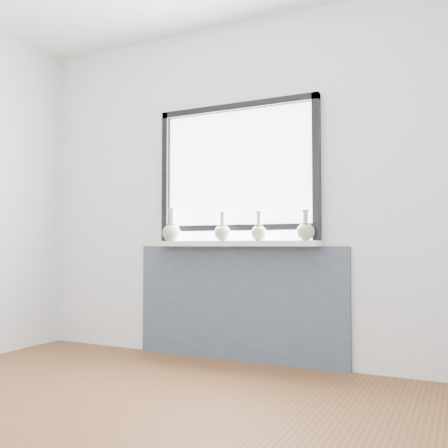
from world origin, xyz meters
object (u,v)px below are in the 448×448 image
at_px(vase_a, 172,231).
at_px(vase_b, 222,232).
at_px(vase_c, 259,232).
at_px(vase_d, 305,230).
at_px(windowsill, 233,244).

relative_size(vase_a, vase_b, 1.18).
relative_size(vase_c, vase_d, 1.01).
xyz_separation_m(vase_a, vase_d, (1.08, 0.01, -0.01)).
relative_size(vase_b, vase_d, 1.03).
bearing_deg(vase_c, vase_a, -179.05).
xyz_separation_m(vase_a, vase_c, (0.74, 0.01, -0.01)).
relative_size(windowsill, vase_b, 6.05).
bearing_deg(windowsill, vase_b, -163.15).
bearing_deg(vase_a, vase_b, 0.10).
height_order(vase_b, vase_c, vase_b).
distance_m(vase_a, vase_b, 0.45).
bearing_deg(windowsill, vase_a, -177.32).
height_order(vase_b, vase_d, vase_b).
relative_size(windowsill, vase_a, 5.13).
bearing_deg(vase_d, vase_b, -179.01).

